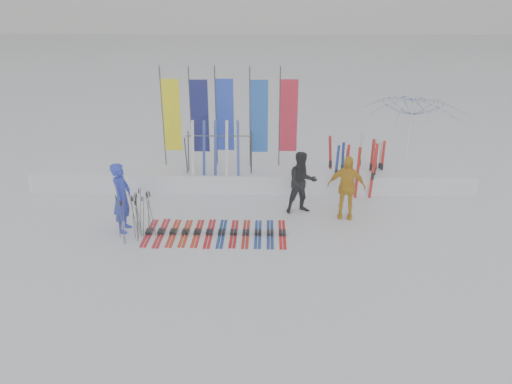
{
  "coord_description": "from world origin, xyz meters",
  "views": [
    {
      "loc": [
        0.47,
        -10.59,
        6.03
      ],
      "look_at": [
        0.2,
        1.6,
        1.0
      ],
      "focal_mm": 35.0,
      "sensor_mm": 36.0,
      "label": 1
    }
  ],
  "objects_px": {
    "person_yellow": "(346,187)",
    "ski_rack": "(219,148)",
    "person_blue": "(122,198)",
    "tent_canopy": "(409,139)",
    "ski_row": "(216,233)",
    "person_black": "(302,183)"
  },
  "relations": [
    {
      "from": "person_yellow",
      "to": "ski_rack",
      "type": "height_order",
      "value": "ski_rack"
    },
    {
      "from": "person_yellow",
      "to": "ski_rack",
      "type": "bearing_deg",
      "value": 162.35
    },
    {
      "from": "person_blue",
      "to": "tent_canopy",
      "type": "bearing_deg",
      "value": -61.37
    },
    {
      "from": "tent_canopy",
      "to": "ski_row",
      "type": "xyz_separation_m",
      "value": [
        -5.93,
        -3.97,
        -1.43
      ]
    },
    {
      "from": "tent_canopy",
      "to": "ski_rack",
      "type": "height_order",
      "value": "tent_canopy"
    },
    {
      "from": "ski_rack",
      "to": "person_black",
      "type": "bearing_deg",
      "value": -33.56
    },
    {
      "from": "person_yellow",
      "to": "ski_row",
      "type": "height_order",
      "value": "person_yellow"
    },
    {
      "from": "tent_canopy",
      "to": "person_black",
      "type": "bearing_deg",
      "value": -144.87
    },
    {
      "from": "person_blue",
      "to": "person_black",
      "type": "xyz_separation_m",
      "value": [
        4.77,
        1.27,
        -0.04
      ]
    },
    {
      "from": "person_blue",
      "to": "ski_rack",
      "type": "relative_size",
      "value": 0.92
    },
    {
      "from": "person_black",
      "to": "person_yellow",
      "type": "height_order",
      "value": "person_yellow"
    },
    {
      "from": "ski_row",
      "to": "ski_rack",
      "type": "distance_m",
      "value": 3.37
    },
    {
      "from": "person_black",
      "to": "ski_rack",
      "type": "distance_m",
      "value": 3.02
    },
    {
      "from": "person_yellow",
      "to": "tent_canopy",
      "type": "xyz_separation_m",
      "value": [
        2.4,
        2.84,
        0.56
      ]
    },
    {
      "from": "person_blue",
      "to": "person_yellow",
      "type": "bearing_deg",
      "value": -76.64
    },
    {
      "from": "ski_row",
      "to": "person_black",
      "type": "bearing_deg",
      "value": 31.72
    },
    {
      "from": "ski_rack",
      "to": "person_blue",
      "type": "bearing_deg",
      "value": -128.03
    },
    {
      "from": "person_yellow",
      "to": "ski_rack",
      "type": "relative_size",
      "value": 0.88
    },
    {
      "from": "ski_row",
      "to": "ski_rack",
      "type": "xyz_separation_m",
      "value": [
        -0.16,
        3.09,
        1.35
      ]
    },
    {
      "from": "person_blue",
      "to": "tent_canopy",
      "type": "xyz_separation_m",
      "value": [
        8.37,
        3.81,
        0.52
      ]
    },
    {
      "from": "person_black",
      "to": "tent_canopy",
      "type": "xyz_separation_m",
      "value": [
        3.6,
        2.54,
        0.56
      ]
    },
    {
      "from": "person_black",
      "to": "tent_canopy",
      "type": "height_order",
      "value": "tent_canopy"
    }
  ]
}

